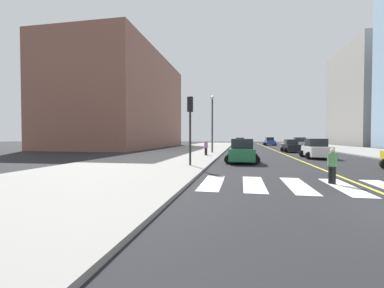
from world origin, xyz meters
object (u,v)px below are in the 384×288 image
Objects in this scene: car_gray_sixth at (240,143)px; pedestrian_walking_west at (206,147)px; street_lamp at (212,119)px; pedestrian_crossing at (332,164)px; car_blue_second at (270,142)px; car_black_fifth at (291,146)px; car_silver_nearest at (300,143)px; car_white_fourth at (316,149)px; traffic_light_far_corner at (190,117)px; car_green_seventh at (242,152)px.

pedestrian_walking_west is (-3.36, -27.56, 0.11)m from car_gray_sixth.
street_lamp reaches higher than pedestrian_walking_west.
pedestrian_crossing is (4.11, -42.06, -0.04)m from car_gray_sixth.
car_blue_second is 1.15× the size of car_black_fifth.
car_blue_second is at bearing 53.90° from car_gray_sixth.
car_blue_second is at bearing -92.88° from car_black_fifth.
car_silver_nearest is 1.03× the size of car_gray_sixth.
car_white_fourth is 1.08× the size of car_black_fifth.
traffic_light_far_corner is at bearing 42.80° from car_white_fourth.
car_silver_nearest reaches higher than pedestrian_walking_west.
pedestrian_walking_west is at bearing -98.95° from car_gray_sixth.
traffic_light_far_corner is at bearing -44.08° from pedestrian_walking_west.
car_black_fifth is at bearing -70.62° from car_gray_sixth.
street_lamp reaches higher than pedestrian_crossing.
car_gray_sixth is at bearing -25.39° from pedestrian_crossing.
pedestrian_walking_west is at bearing -3.71° from pedestrian_crossing.
car_green_seventh is at bearing 64.88° from car_black_fifth.
car_white_fourth is 0.99× the size of car_green_seventh.
traffic_light_far_corner reaches higher than pedestrian_walking_west.
car_green_seventh is at bearing -71.76° from street_lamp.
street_lamp is (-3.26, -22.46, 3.39)m from car_gray_sixth.
car_black_fifth is at bearing -37.42° from pedestrian_crossing.
pedestrian_walking_west is at bearing 123.67° from car_green_seventh.
car_green_seventh reaches higher than pedestrian_walking_west.
street_lamp is (-10.14, -4.90, 3.48)m from car_black_fifth.
street_lamp is at bearing -100.26° from car_gray_sixth.
traffic_light_far_corner is at bearing -89.53° from street_lamp.
car_green_seventh is 0.94× the size of traffic_light_far_corner.
pedestrian_walking_west is 6.06m from street_lamp.
car_white_fourth is 0.97× the size of car_gray_sixth.
street_lamp reaches higher than car_silver_nearest.
pedestrian_crossing is (-2.94, -52.48, -0.06)m from car_blue_second.
car_green_seventh is at bearing 71.98° from car_silver_nearest.
car_silver_nearest is at bearing -28.83° from car_gray_sixth.
pedestrian_walking_west is at bearing 0.07° from car_white_fourth.
car_white_fourth is at bearing -77.14° from car_gray_sixth.
car_silver_nearest is 2.88× the size of pedestrian_crossing.
car_gray_sixth is 0.95× the size of traffic_light_far_corner.
car_gray_sixth reaches higher than pedestrian_walking_west.
traffic_light_far_corner reaches higher than car_white_fourth.
car_white_fourth is at bearing 40.14° from car_green_seventh.
car_white_fourth is 28.59m from car_gray_sixth.
pedestrian_crossing is at bearing 81.03° from car_black_fifth.
car_blue_second is at bearing -89.12° from car_white_fourth.
car_white_fourth is 2.71× the size of pedestrian_walking_west.
street_lamp is at bearing 53.17° from car_silver_nearest.
car_gray_sixth is 22.95m from street_lamp.
car_white_fourth is 2.72× the size of pedestrian_crossing.
car_white_fourth is 12.27m from street_lamp.
car_silver_nearest is at bearing 99.71° from car_blue_second.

